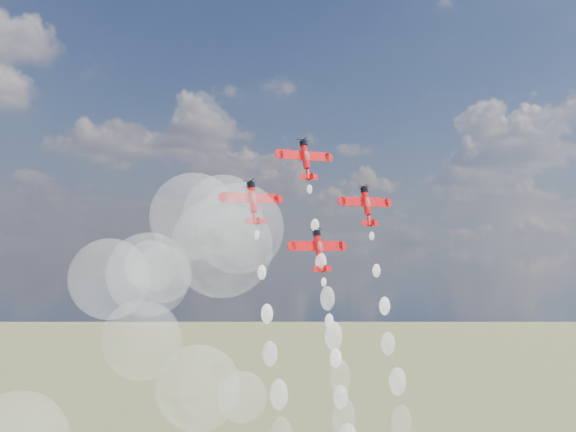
{
  "coord_description": "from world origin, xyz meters",
  "views": [
    {
      "loc": [
        -99.43,
        -127.9,
        97.35
      ],
      "look_at": [
        -12.61,
        14.27,
        103.17
      ],
      "focal_mm": 50.0,
      "sensor_mm": 36.0,
      "label": 1
    }
  ],
  "objects_px": {
    "plane_left": "(253,202)",
    "plane_right": "(367,205)",
    "plane_lead": "(306,159)",
    "plane_slot": "(319,250)"
  },
  "relations": [
    {
      "from": "plane_lead",
      "to": "plane_left",
      "type": "relative_size",
      "value": 1.0
    },
    {
      "from": "plane_left",
      "to": "plane_slot",
      "type": "height_order",
      "value": "plane_left"
    },
    {
      "from": "plane_left",
      "to": "plane_right",
      "type": "bearing_deg",
      "value": 0.0
    },
    {
      "from": "plane_right",
      "to": "plane_lead",
      "type": "bearing_deg",
      "value": 170.0
    },
    {
      "from": "plane_right",
      "to": "plane_slot",
      "type": "height_order",
      "value": "plane_right"
    },
    {
      "from": "plane_right",
      "to": "plane_slot",
      "type": "bearing_deg",
      "value": -170.0
    },
    {
      "from": "plane_left",
      "to": "plane_right",
      "type": "height_order",
      "value": "same"
    },
    {
      "from": "plane_lead",
      "to": "plane_right",
      "type": "height_order",
      "value": "plane_lead"
    },
    {
      "from": "plane_right",
      "to": "plane_left",
      "type": "bearing_deg",
      "value": 180.0
    },
    {
      "from": "plane_lead",
      "to": "plane_slot",
      "type": "height_order",
      "value": "plane_lead"
    }
  ]
}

